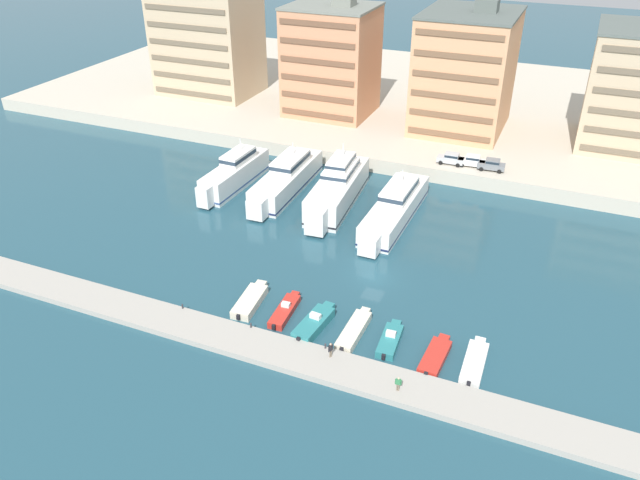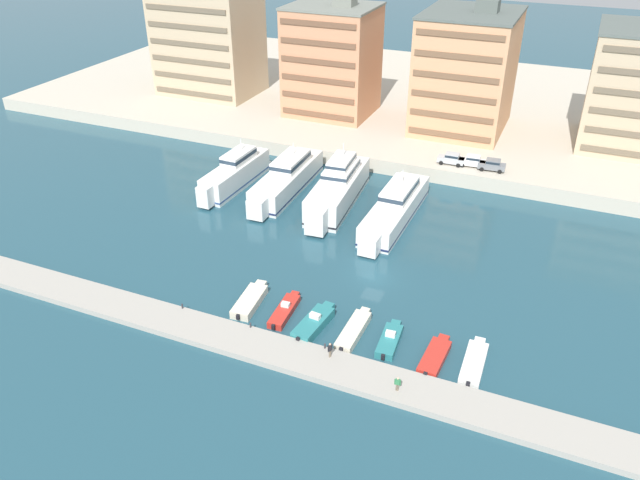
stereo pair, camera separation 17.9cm
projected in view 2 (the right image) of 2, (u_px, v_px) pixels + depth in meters
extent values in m
plane|color=#234C5B|center=(373.00, 278.00, 74.81)|extent=(400.00, 400.00, 0.00)
cube|color=beige|center=(477.00, 109.00, 124.86)|extent=(180.00, 70.00, 2.37)
cube|color=#A8A399|center=(318.00, 363.00, 61.20)|extent=(120.00, 4.55, 0.68)
cube|color=white|center=(236.00, 175.00, 96.05)|extent=(4.02, 15.14, 3.62)
cube|color=white|center=(205.00, 196.00, 89.47)|extent=(2.04, 1.86, 3.08)
cube|color=#334C7F|center=(236.00, 182.00, 96.64)|extent=(4.06, 15.29, 0.24)
cube|color=white|center=(238.00, 156.00, 95.61)|extent=(2.99, 6.39, 1.59)
cube|color=#233342|center=(238.00, 156.00, 95.53)|extent=(3.03, 6.46, 0.57)
cylinder|color=silver|center=(241.00, 144.00, 95.49)|extent=(0.16, 0.16, 1.80)
cube|color=white|center=(261.00, 161.00, 102.70)|extent=(3.10, 0.98, 0.20)
cube|color=white|center=(287.00, 180.00, 94.78)|extent=(5.07, 18.39, 3.33)
cube|color=white|center=(258.00, 208.00, 86.60)|extent=(2.55, 2.33, 2.83)
cube|color=#192347|center=(288.00, 186.00, 95.33)|extent=(5.12, 18.57, 0.24)
cube|color=white|center=(291.00, 162.00, 94.62)|extent=(3.75, 7.77, 1.64)
cube|color=#233342|center=(291.00, 161.00, 94.54)|extent=(3.80, 7.85, 0.59)
cylinder|color=silver|center=(293.00, 148.00, 94.67)|extent=(0.16, 0.16, 1.80)
cube|color=white|center=(311.00, 161.00, 102.85)|extent=(3.86, 1.02, 0.20)
cube|color=white|center=(338.00, 191.00, 90.84)|extent=(6.29, 17.97, 3.98)
cube|color=white|center=(316.00, 221.00, 82.69)|extent=(2.85, 2.63, 3.39)
cube|color=black|center=(338.00, 199.00, 91.50)|extent=(6.35, 18.15, 0.24)
cube|color=white|center=(341.00, 170.00, 90.55)|extent=(4.38, 7.69, 1.44)
cube|color=#233342|center=(341.00, 169.00, 90.48)|extent=(4.43, 7.77, 0.52)
cube|color=white|center=(341.00, 162.00, 89.88)|extent=(3.41, 6.00, 1.19)
cube|color=#233342|center=(341.00, 161.00, 89.82)|extent=(3.46, 6.06, 0.43)
cylinder|color=silver|center=(344.00, 149.00, 90.03)|extent=(0.16, 0.16, 1.80)
cube|color=white|center=(355.00, 171.00, 98.88)|extent=(4.17, 1.24, 0.20)
cube|color=white|center=(395.00, 210.00, 86.81)|extent=(4.64, 19.11, 2.95)
cube|color=white|center=(369.00, 245.00, 78.46)|extent=(2.47, 2.25, 2.51)
cube|color=#192347|center=(395.00, 216.00, 87.29)|extent=(4.68, 19.30, 0.24)
cube|color=white|center=(399.00, 191.00, 86.76)|extent=(3.55, 8.04, 1.67)
cube|color=#233342|center=(399.00, 189.00, 86.68)|extent=(3.60, 8.12, 0.60)
cylinder|color=silver|center=(403.00, 176.00, 86.83)|extent=(0.16, 0.16, 1.80)
cube|color=white|center=(415.00, 186.00, 95.02)|extent=(3.79, 0.94, 0.20)
cube|color=beige|center=(249.00, 302.00, 69.79)|extent=(2.75, 6.11, 0.97)
cube|color=beige|center=(261.00, 285.00, 72.58)|extent=(1.28, 1.09, 0.82)
cube|color=black|center=(238.00, 317.00, 67.13)|extent=(0.39, 0.32, 0.60)
cube|color=red|center=(284.00, 311.00, 68.37)|extent=(2.08, 5.91, 0.80)
cube|color=red|center=(295.00, 295.00, 71.01)|extent=(0.97, 0.81, 0.68)
cube|color=silver|center=(286.00, 304.00, 68.40)|extent=(0.96, 0.66, 0.49)
cube|color=#283847|center=(286.00, 303.00, 68.59)|extent=(0.84, 0.14, 0.29)
cube|color=black|center=(273.00, 327.00, 65.78)|extent=(0.38, 0.31, 0.60)
cube|color=teal|center=(313.00, 324.00, 66.18)|extent=(2.69, 6.10, 1.09)
cube|color=teal|center=(328.00, 308.00, 68.73)|extent=(1.25, 1.06, 0.93)
cube|color=silver|center=(315.00, 316.00, 66.10)|extent=(1.21, 0.71, 0.55)
cube|color=#283847|center=(316.00, 314.00, 66.27)|extent=(1.05, 0.19, 0.33)
cube|color=black|center=(298.00, 340.00, 63.74)|extent=(0.39, 0.31, 0.60)
cube|color=beige|center=(353.00, 331.00, 65.26)|extent=(1.82, 6.52, 0.95)
cube|color=beige|center=(365.00, 312.00, 68.12)|extent=(0.98, 0.81, 0.80)
cube|color=black|center=(341.00, 350.00, 62.47)|extent=(0.36, 0.28, 0.60)
cube|color=teal|center=(389.00, 341.00, 64.01)|extent=(2.21, 5.24, 0.80)
cube|color=teal|center=(396.00, 324.00, 66.40)|extent=(1.07, 0.90, 0.68)
cube|color=silver|center=(391.00, 334.00, 63.99)|extent=(1.05, 0.67, 0.54)
cube|color=#283847|center=(391.00, 332.00, 64.17)|extent=(0.92, 0.15, 0.33)
cube|color=black|center=(383.00, 357.00, 61.70)|extent=(0.38, 0.31, 0.60)
cube|color=red|center=(434.00, 358.00, 61.81)|extent=(2.28, 5.58, 0.81)
cube|color=red|center=(443.00, 340.00, 64.24)|extent=(1.14, 0.95, 0.69)
cube|color=black|center=(425.00, 375.00, 59.48)|extent=(0.37, 0.30, 0.60)
cube|color=white|center=(474.00, 364.00, 60.81)|extent=(2.11, 6.10, 1.07)
cube|color=white|center=(479.00, 343.00, 63.54)|extent=(1.10, 0.91, 0.91)
cube|color=black|center=(468.00, 385.00, 58.16)|extent=(0.37, 0.29, 0.60)
cube|color=#B7BCC1|center=(451.00, 160.00, 97.85)|extent=(4.13, 1.78, 0.80)
cube|color=#B7BCC1|center=(452.00, 156.00, 97.43)|extent=(2.13, 1.60, 0.68)
cube|color=#1E2833|center=(452.00, 156.00, 97.43)|extent=(2.09, 1.62, 0.37)
cylinder|color=black|center=(441.00, 163.00, 97.82)|extent=(0.64, 0.23, 0.64)
cylinder|color=black|center=(443.00, 159.00, 99.17)|extent=(0.64, 0.23, 0.64)
cylinder|color=black|center=(458.00, 165.00, 96.94)|extent=(0.64, 0.23, 0.64)
cylinder|color=black|center=(460.00, 161.00, 98.30)|extent=(0.64, 0.23, 0.64)
cube|color=white|center=(472.00, 162.00, 97.08)|extent=(4.22, 2.01, 0.80)
cube|color=white|center=(474.00, 158.00, 96.66)|extent=(2.21, 1.72, 0.68)
cube|color=#1E2833|center=(474.00, 158.00, 96.66)|extent=(2.17, 1.73, 0.37)
cylinder|color=black|center=(462.00, 165.00, 96.96)|extent=(0.65, 0.27, 0.64)
cylinder|color=black|center=(464.00, 161.00, 98.35)|extent=(0.65, 0.27, 0.64)
cylinder|color=black|center=(480.00, 168.00, 96.21)|extent=(0.65, 0.27, 0.64)
cylinder|color=black|center=(481.00, 163.00, 97.60)|extent=(0.65, 0.27, 0.64)
cube|color=slate|center=(492.00, 166.00, 95.77)|extent=(4.19, 1.93, 0.80)
cube|color=slate|center=(493.00, 162.00, 95.35)|extent=(2.19, 1.68, 0.68)
cube|color=#1E2833|center=(493.00, 162.00, 95.35)|extent=(2.15, 1.69, 0.37)
cylinder|color=black|center=(482.00, 169.00, 95.68)|extent=(0.65, 0.26, 0.64)
cylinder|color=black|center=(483.00, 165.00, 97.06)|extent=(0.65, 0.26, 0.64)
cylinder|color=black|center=(500.00, 172.00, 94.89)|extent=(0.65, 0.26, 0.64)
cylinder|color=black|center=(501.00, 168.00, 96.26)|extent=(0.65, 0.26, 0.64)
cube|color=#C6AD89|center=(208.00, 37.00, 125.22)|extent=(19.16, 13.95, 22.49)
cube|color=#6D5F4B|center=(194.00, 93.00, 124.50)|extent=(17.63, 0.24, 0.90)
cube|color=#6D5F4B|center=(192.00, 78.00, 122.87)|extent=(17.63, 0.24, 0.90)
cube|color=#6D5F4B|center=(190.00, 61.00, 121.24)|extent=(17.63, 0.24, 0.90)
cube|color=#6D5F4B|center=(189.00, 44.00, 119.61)|extent=(17.63, 0.24, 0.90)
cube|color=#6D5F4B|center=(187.00, 27.00, 117.98)|extent=(17.63, 0.24, 0.90)
cube|color=#6D5F4B|center=(185.00, 9.00, 116.35)|extent=(17.63, 0.24, 0.90)
cube|color=tan|center=(332.00, 62.00, 114.91)|extent=(15.26, 13.31, 19.14)
cube|color=brown|center=(318.00, 115.00, 113.60)|extent=(14.04, 0.24, 0.90)
cube|color=brown|center=(318.00, 98.00, 111.98)|extent=(14.04, 0.24, 0.90)
cube|color=brown|center=(318.00, 80.00, 110.36)|extent=(14.04, 0.24, 0.90)
cube|color=brown|center=(318.00, 62.00, 108.74)|extent=(14.04, 0.24, 0.90)
cube|color=brown|center=(317.00, 43.00, 107.13)|extent=(14.04, 0.24, 0.90)
cube|color=brown|center=(317.00, 24.00, 105.51)|extent=(14.04, 0.24, 0.90)
cube|color=gray|center=(333.00, 6.00, 109.95)|extent=(15.56, 13.58, 0.40)
cube|color=gray|center=(345.00, 0.00, 108.57)|extent=(3.60, 3.20, 2.00)
cube|color=tan|center=(466.00, 73.00, 107.68)|extent=(15.14, 17.91, 19.60)
cube|color=brown|center=(449.00, 135.00, 104.65)|extent=(13.93, 0.24, 0.90)
cube|color=brown|center=(451.00, 116.00, 102.99)|extent=(13.93, 0.24, 0.90)
cube|color=brown|center=(453.00, 97.00, 101.33)|extent=(13.93, 0.24, 0.90)
cube|color=brown|center=(455.00, 77.00, 99.68)|extent=(13.93, 0.24, 0.90)
cube|color=brown|center=(458.00, 56.00, 98.02)|extent=(13.93, 0.24, 0.90)
cube|color=brown|center=(460.00, 35.00, 96.36)|extent=(13.93, 0.24, 0.90)
cube|color=#56605B|center=(473.00, 12.00, 102.61)|extent=(15.44, 18.27, 0.40)
cube|color=#56605B|center=(488.00, 6.00, 101.23)|extent=(3.60, 3.20, 2.00)
cylinder|color=#7A6B56|center=(396.00, 387.00, 57.34)|extent=(0.13, 0.13, 0.78)
cylinder|color=#7A6B56|center=(398.00, 388.00, 57.30)|extent=(0.13, 0.13, 0.78)
cube|color=#337F4C|center=(398.00, 382.00, 56.98)|extent=(0.45, 0.26, 0.60)
cylinder|color=#337F4C|center=(395.00, 382.00, 57.07)|extent=(0.09, 0.09, 0.60)
cylinder|color=#337F4C|center=(400.00, 383.00, 56.93)|extent=(0.09, 0.09, 0.60)
sphere|color=beige|center=(398.00, 378.00, 56.77)|extent=(0.22, 0.22, 0.22)
cylinder|color=#7A6B56|center=(329.00, 354.00, 61.27)|extent=(0.14, 0.14, 0.84)
cylinder|color=#7A6B56|center=(331.00, 353.00, 61.38)|extent=(0.14, 0.14, 0.84)
cube|color=#232328|center=(330.00, 348.00, 60.95)|extent=(0.37, 0.51, 0.64)
cylinder|color=#232328|center=(328.00, 350.00, 60.80)|extent=(0.10, 0.10, 0.64)
cylinder|color=#232328|center=(332.00, 347.00, 61.16)|extent=(0.10, 0.10, 0.64)
sphere|color=tan|center=(330.00, 344.00, 60.73)|extent=(0.23, 0.23, 0.23)
cylinder|color=#2D2D33|center=(182.00, 307.00, 68.31)|extent=(0.18, 0.18, 0.45)
sphere|color=#2D2D33|center=(182.00, 304.00, 68.16)|extent=(0.20, 0.20, 0.20)
cylinder|color=#2D2D33|center=(250.00, 326.00, 65.43)|extent=(0.18, 0.18, 0.45)
sphere|color=#2D2D33|center=(250.00, 323.00, 65.28)|extent=(0.20, 0.20, 0.20)
cylinder|color=#2D2D33|center=(325.00, 346.00, 62.55)|extent=(0.18, 0.18, 0.45)
sphere|color=#2D2D33|center=(325.00, 344.00, 62.40)|extent=(0.20, 0.20, 0.20)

